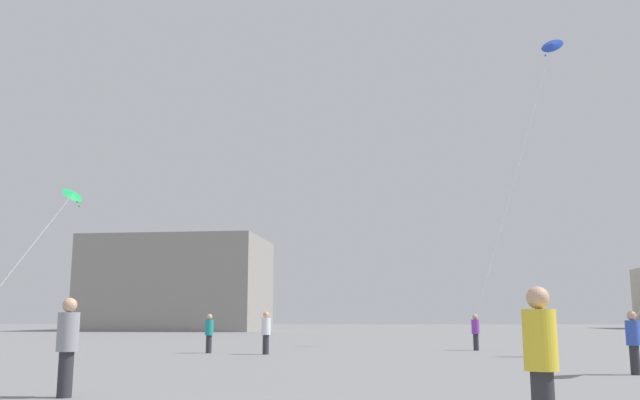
# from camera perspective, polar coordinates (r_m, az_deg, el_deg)

# --- Properties ---
(person_in_grey) EXTENTS (0.39, 0.39, 1.80)m
(person_in_grey) POSITION_cam_1_polar(r_m,az_deg,el_deg) (13.51, -20.53, -11.18)
(person_in_grey) COLOR #2D2D33
(person_in_grey) RESTS_ON ground_plane
(person_in_blue) EXTENTS (0.35, 0.35, 1.60)m
(person_in_blue) POSITION_cam_1_polar(r_m,az_deg,el_deg) (19.38, 24.91, -10.63)
(person_in_blue) COLOR #2D2D33
(person_in_blue) RESTS_ON ground_plane
(person_in_white) EXTENTS (0.36, 0.36, 1.67)m
(person_in_white) POSITION_cam_1_polar(r_m,az_deg,el_deg) (27.43, -4.58, -10.94)
(person_in_white) COLOR #2D2D33
(person_in_white) RESTS_ON ground_plane
(person_in_teal) EXTENTS (0.35, 0.35, 1.58)m
(person_in_teal) POSITION_cam_1_polar(r_m,az_deg,el_deg) (28.75, -9.33, -10.89)
(person_in_teal) COLOR #2D2D33
(person_in_teal) RESTS_ON ground_plane
(person_in_red) EXTENTS (0.39, 0.39, 1.80)m
(person_in_red) POSITION_cam_1_polar(r_m,az_deg,el_deg) (26.83, 17.77, -10.39)
(person_in_red) COLOR #2D2D33
(person_in_red) RESTS_ON ground_plane
(person_in_yellow) EXTENTS (0.39, 0.39, 1.80)m
(person_in_yellow) POSITION_cam_1_polar(r_m,az_deg,el_deg) (8.51, 18.13, -12.42)
(person_in_yellow) COLOR #2D2D33
(person_in_yellow) RESTS_ON ground_plane
(person_in_purple) EXTENTS (0.35, 0.35, 1.59)m
(person_in_purple) POSITION_cam_1_polar(r_m,az_deg,el_deg) (31.37, 12.98, -10.67)
(person_in_purple) COLOR #2D2D33
(person_in_purple) RESTS_ON ground_plane
(kite_emerald_diamond) EXTENTS (1.30, 9.20, 6.72)m
(kite_emerald_diamond) POSITION_cam_1_polar(r_m,az_deg,el_deg) (36.34, -20.16, 0.40)
(kite_emerald_diamond) COLOR green
(kite_cobalt_diamond) EXTENTS (6.08, 4.74, 15.14)m
(kite_cobalt_diamond) POSITION_cam_1_polar(r_m,az_deg,el_deg) (39.25, 18.92, 12.09)
(kite_cobalt_diamond) COLOR blue
(building_left_hall) EXTENTS (20.13, 14.92, 10.37)m
(building_left_hall) POSITION_cam_1_polar(r_m,az_deg,el_deg) (79.32, -11.81, -6.98)
(building_left_hall) COLOR gray
(building_left_hall) RESTS_ON ground_plane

